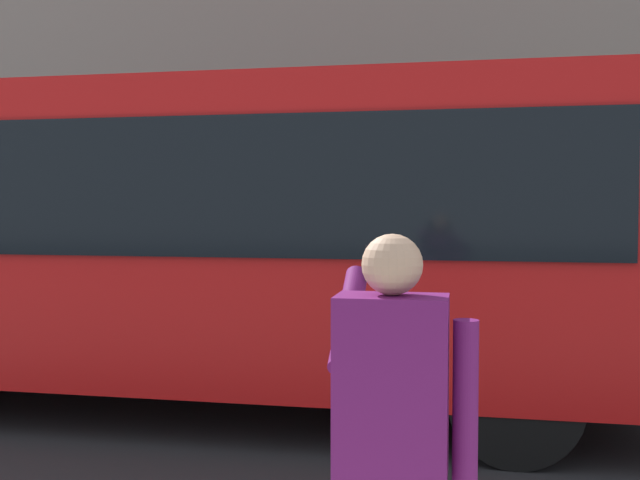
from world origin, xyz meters
TOP-DOWN VIEW (x-y plane):
  - ground_plane at (0.00, 0.00)m, footprint 60.00×60.00m
  - red_bus at (2.03, 0.29)m, footprint 9.05×2.54m
  - pedestrian_photographer at (-0.36, 4.39)m, footprint 0.53×0.52m

SIDE VIEW (x-z plane):
  - ground_plane at x=0.00m, z-range 0.00..0.00m
  - pedestrian_photographer at x=-0.36m, z-range 0.29..1.99m
  - red_bus at x=2.03m, z-range 0.14..3.22m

